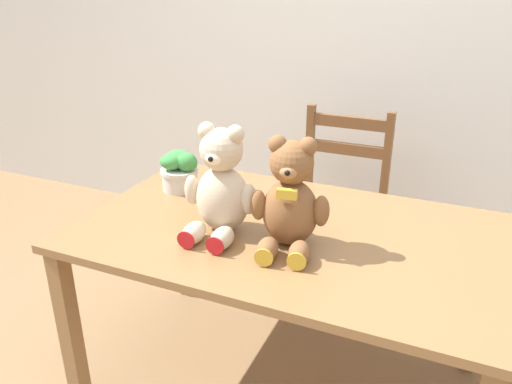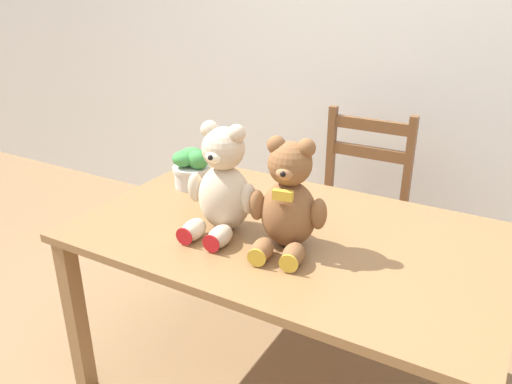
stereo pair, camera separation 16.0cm
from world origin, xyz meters
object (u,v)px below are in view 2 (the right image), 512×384
wooden_chair_behind (356,206)px  potted_plant (191,167)px  teddy_bear_left (222,186)px  teddy_bear_right (288,202)px

wooden_chair_behind → potted_plant: size_ratio=5.37×
wooden_chair_behind → teddy_bear_left: size_ratio=2.39×
teddy_bear_left → potted_plant: teddy_bear_left is taller
teddy_bear_right → wooden_chair_behind: bearing=-95.8°
wooden_chair_behind → teddy_bear_left: bearing=80.0°
wooden_chair_behind → teddy_bear_left: teddy_bear_left is taller
teddy_bear_left → teddy_bear_right: 0.25m
wooden_chair_behind → teddy_bear_left: 1.08m
wooden_chair_behind → teddy_bear_right: teddy_bear_right is taller
wooden_chair_behind → potted_plant: wooden_chair_behind is taller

